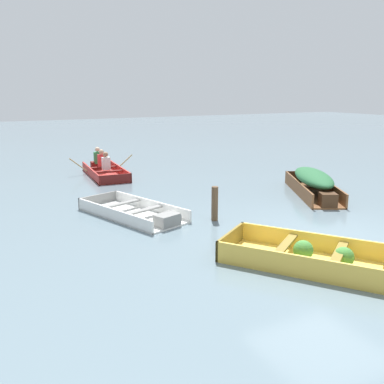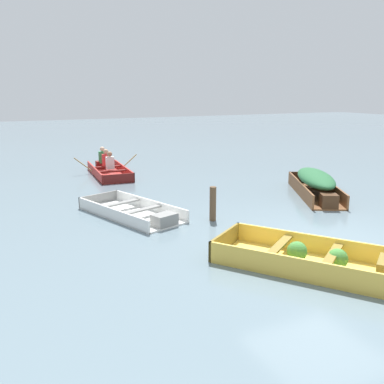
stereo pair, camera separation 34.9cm
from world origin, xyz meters
name	(u,v)px [view 2 (the right image)]	position (x,y,z in m)	size (l,w,h in m)	color
ground_plane	(324,243)	(0.00, 0.00, 0.00)	(80.00, 80.00, 0.00)	slate
dinghy_yellow_foreground	(314,260)	(-1.07, -0.88, 0.15)	(2.81, 3.25, 0.40)	#E5BC47
skiff_wooden_brown_near_moored	(316,182)	(2.54, 3.14, 0.42)	(2.37, 3.35, 0.72)	brown
skiff_white_mid_moored	(134,213)	(-2.85, 3.43, 0.10)	(2.04, 3.11, 0.30)	white
rowboat_red_with_crew	(108,169)	(-1.98, 8.98, 0.20)	(2.33, 3.14, 0.89)	#AD2D28
mooring_post	(213,204)	(-1.30, 2.31, 0.41)	(0.15, 0.15, 0.81)	brown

